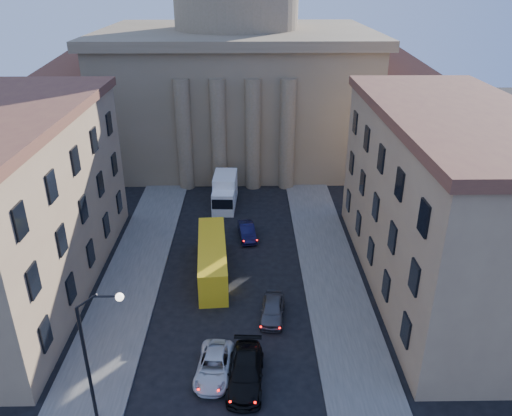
% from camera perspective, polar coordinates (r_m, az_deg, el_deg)
% --- Properties ---
extents(sidewalk_left, '(5.00, 60.00, 0.15)m').
position_cam_1_polar(sidewalk_left, '(40.38, -15.32, -11.45)').
color(sidewalk_left, '#54524D').
rests_on(sidewalk_left, ground).
extents(sidewalk_right, '(5.00, 60.00, 0.15)m').
position_cam_1_polar(sidewalk_right, '(39.76, 9.67, -11.47)').
color(sidewalk_right, '#54524D').
rests_on(sidewalk_right, ground).
extents(church, '(68.02, 28.76, 36.60)m').
position_cam_1_polar(church, '(69.72, -2.17, 15.59)').
color(church, '#776549').
rests_on(church, ground).
extents(building_left, '(11.60, 26.60, 14.70)m').
position_cam_1_polar(building_left, '(42.96, -26.28, 0.37)').
color(building_left, tan).
rests_on(building_left, ground).
extents(building_right, '(11.60, 26.60, 14.70)m').
position_cam_1_polar(building_right, '(41.78, 21.01, 0.70)').
color(building_right, tan).
rests_on(building_right, ground).
extents(street_lamp, '(2.62, 0.44, 8.83)m').
position_cam_1_polar(street_lamp, '(29.31, -18.03, -14.98)').
color(street_lamp, black).
rests_on(street_lamp, ground).
extents(car_left_mid, '(2.59, 4.94, 1.33)m').
position_cam_1_polar(car_left_mid, '(33.86, -4.82, -17.55)').
color(car_left_mid, silver).
rests_on(car_left_mid, ground).
extents(car_right_mid, '(2.53, 5.56, 1.58)m').
position_cam_1_polar(car_right_mid, '(33.18, -1.19, -18.23)').
color(car_right_mid, black).
rests_on(car_right_mid, ground).
extents(car_right_far, '(2.19, 4.43, 1.45)m').
position_cam_1_polar(car_right_far, '(38.29, 1.91, -11.46)').
color(car_right_far, '#48474C').
rests_on(car_right_far, ground).
extents(car_right_distant, '(1.98, 4.27, 1.36)m').
position_cam_1_polar(car_right_distant, '(48.90, -1.04, -2.70)').
color(car_right_distant, black).
rests_on(car_right_distant, ground).
extents(city_bus, '(3.10, 10.33, 2.87)m').
position_cam_1_polar(city_bus, '(43.08, -5.01, -5.66)').
color(city_bus, yellow).
rests_on(city_bus, ground).
extents(box_truck, '(2.66, 6.22, 3.36)m').
position_cam_1_polar(box_truck, '(55.43, -3.59, 1.82)').
color(box_truck, white).
rests_on(box_truck, ground).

